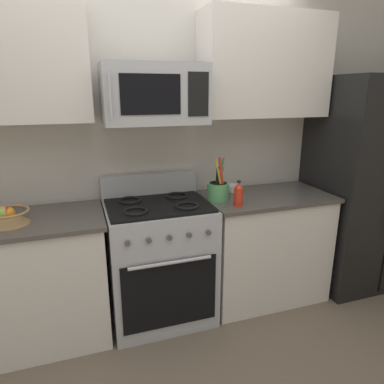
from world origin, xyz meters
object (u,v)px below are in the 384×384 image
at_px(range_oven, 159,260).
at_px(prep_bowl, 234,188).
at_px(utensil_crock, 218,190).
at_px(fruit_basket, 8,216).
at_px(microwave, 154,94).
at_px(bottle_hot_sauce, 239,194).
at_px(refrigerator, 362,184).

height_order(range_oven, prep_bowl, range_oven).
xyz_separation_m(utensil_crock, fruit_basket, (-1.45, -0.05, -0.02)).
bearing_deg(microwave, fruit_basket, -175.69).
distance_m(utensil_crock, fruit_basket, 1.45).
bearing_deg(bottle_hot_sauce, refrigerator, 7.02).
bearing_deg(prep_bowl, refrigerator, -10.21).
xyz_separation_m(refrigerator, fruit_basket, (-2.82, -0.03, 0.04)).
height_order(range_oven, fruit_basket, range_oven).
relative_size(fruit_basket, prep_bowl, 1.92).
relative_size(refrigerator, utensil_crock, 5.45).
xyz_separation_m(microwave, fruit_basket, (-0.97, -0.07, -0.73)).
distance_m(refrigerator, utensil_crock, 1.37).
bearing_deg(fruit_basket, refrigerator, 0.60).
bearing_deg(refrigerator, prep_bowl, 169.79).
bearing_deg(bottle_hot_sauce, microwave, 160.16).
bearing_deg(refrigerator, microwave, 178.64).
height_order(microwave, fruit_basket, microwave).
bearing_deg(range_oven, bottle_hot_sauce, -17.40).
bearing_deg(refrigerator, bottle_hot_sauce, -172.98).
distance_m(range_oven, microwave, 1.22).
height_order(fruit_basket, prep_bowl, fruit_basket).
relative_size(range_oven, refrigerator, 0.59).
bearing_deg(range_oven, microwave, 90.09).
height_order(refrigerator, fruit_basket, refrigerator).
distance_m(microwave, bottle_hot_sauce, 0.92).
bearing_deg(fruit_basket, microwave, 4.31).
distance_m(range_oven, prep_bowl, 0.86).
xyz_separation_m(refrigerator, microwave, (-1.85, 0.04, 0.78)).
height_order(fruit_basket, bottle_hot_sauce, bottle_hot_sauce).
bearing_deg(utensil_crock, bottle_hot_sauce, -65.35).
bearing_deg(range_oven, prep_bowl, 15.24).
bearing_deg(refrigerator, utensil_crock, 179.04).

